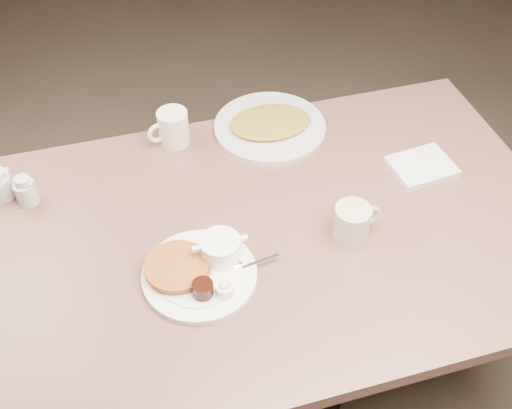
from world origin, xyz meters
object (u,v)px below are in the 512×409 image
object	(u,v)px
diner_table	(258,273)
creamer_left	(0,185)
coffee_mug_near	(353,222)
creamer_right	(26,191)
hash_plate	(270,125)
coffee_mug_far	(172,128)
main_plate	(201,267)

from	to	relation	value
diner_table	creamer_left	distance (m)	0.69
coffee_mug_near	creamer_right	size ratio (longest dim) A/B	1.60
diner_table	hash_plate	bearing A→B (deg)	69.02
coffee_mug_far	hash_plate	distance (m)	0.28
creamer_right	hash_plate	distance (m)	0.68
coffee_mug_far	hash_plate	xyz separation A→B (m)	(0.27, -0.02, -0.04)
diner_table	main_plate	bearing A→B (deg)	-150.63
creamer_right	hash_plate	bearing A→B (deg)	9.27
diner_table	hash_plate	distance (m)	0.43
coffee_mug_near	creamer_right	bearing A→B (deg)	156.00
coffee_mug_near	creamer_right	world-z (taller)	coffee_mug_near
hash_plate	coffee_mug_far	bearing A→B (deg)	176.16
creamer_right	main_plate	bearing A→B (deg)	-43.04
coffee_mug_far	hash_plate	size ratio (longest dim) A/B	0.39
diner_table	coffee_mug_far	world-z (taller)	coffee_mug_far
main_plate	hash_plate	distance (m)	0.54
diner_table	creamer_left	world-z (taller)	creamer_left
diner_table	hash_plate	world-z (taller)	hash_plate
coffee_mug_near	creamer_left	bearing A→B (deg)	155.30
coffee_mug_near	creamer_right	xyz separation A→B (m)	(-0.74, 0.33, -0.01)
creamer_left	hash_plate	bearing A→B (deg)	5.45
coffee_mug_far	creamer_right	world-z (taller)	coffee_mug_far
creamer_left	creamer_right	distance (m)	0.07
main_plate	creamer_left	distance (m)	0.58
coffee_mug_near	hash_plate	size ratio (longest dim) A/B	0.40
hash_plate	main_plate	bearing A→B (deg)	-123.46
diner_table	hash_plate	size ratio (longest dim) A/B	4.65
diner_table	main_plate	world-z (taller)	main_plate
main_plate	creamer_left	size ratio (longest dim) A/B	3.46
coffee_mug_far	creamer_right	size ratio (longest dim) A/B	1.59
coffee_mug_far	creamer_left	size ratio (longest dim) A/B	1.39
coffee_mug_far	creamer_right	bearing A→B (deg)	-162.11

